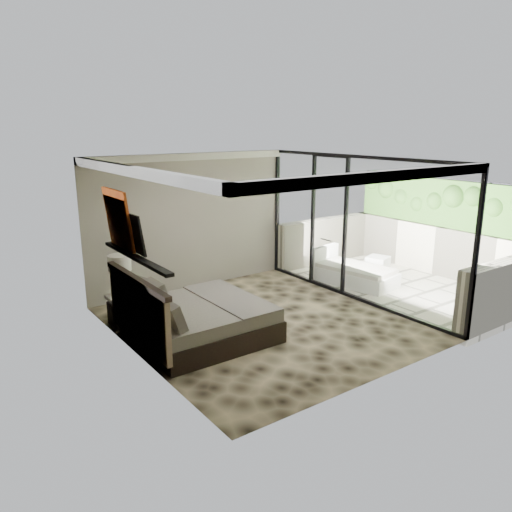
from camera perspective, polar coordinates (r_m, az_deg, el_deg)
floor at (r=8.75m, az=0.71°, el=-7.68°), size 5.00×5.00×0.00m
ceiling at (r=8.11m, az=0.77°, el=10.87°), size 4.50×5.00×0.02m
back_wall at (r=10.39m, az=-7.46°, el=3.86°), size 4.50×0.02×2.80m
left_wall at (r=7.26m, az=-13.65°, el=-1.16°), size 0.02×5.00×2.80m
glass_wall at (r=9.79m, az=11.41°, el=3.03°), size 0.08×5.00×2.80m
terrace_slab at (r=11.28m, az=16.27°, el=-3.41°), size 3.00×5.00×0.12m
parapet_far at (r=12.18m, az=20.42°, el=0.56°), size 0.30×5.00×1.10m
foliage_hedge at (r=11.97m, az=20.89°, el=5.67°), size 0.36×4.60×1.10m
picture_ledge at (r=7.35m, az=-13.56°, el=-0.16°), size 0.12×2.20×0.05m
bed at (r=8.07m, az=-7.08°, el=-7.19°), size 2.08×2.02×1.15m
nightstand at (r=8.92m, az=-14.95°, el=-6.18°), size 0.53×0.53×0.46m
table_lamp at (r=8.73m, az=-15.29°, el=-1.53°), size 0.39×0.39×0.71m
abstract_canvas at (r=7.76m, az=-15.49°, el=4.09°), size 0.13×0.90×0.90m
framed_print at (r=7.35m, az=-13.63°, el=2.45°), size 0.11×0.50×0.60m
ottoman at (r=11.72m, az=13.71°, el=-1.12°), size 0.56×0.56×0.44m
lounger at (r=11.06m, az=10.94°, el=-1.93°), size 1.16×1.89×0.69m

